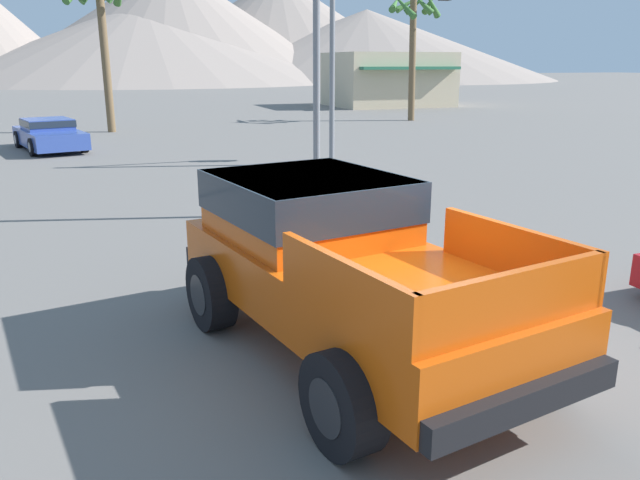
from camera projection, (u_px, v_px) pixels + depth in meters
The scene contains 8 objects.
ground_plane at pixel (396, 353), 6.91m from camera, with size 320.00×320.00×0.00m, color slate.
orange_pickup_truck at pixel (336, 255), 6.87m from camera, with size 3.09×5.26×1.85m.
parked_car_blue at pixel (49, 134), 22.84m from camera, with size 2.84×4.74×1.13m.
traffic_light_main at pixel (381, 21), 19.11m from camera, with size 4.39×0.38×6.19m.
palm_tree_tall at pixel (101, 13), 27.55m from camera, with size 3.15×2.89×6.90m.
palm_tree_short at pixel (413, 23), 33.30m from camera, with size 2.97×3.00×6.82m.
storefront_building at pixel (388, 79), 45.93m from camera, with size 8.20×7.24×3.81m.
distant_mountain_range at pixel (223, 32), 113.66m from camera, with size 123.31×84.28×20.22m.
Camera 1 is at (-2.93, -5.65, 3.10)m, focal length 35.00 mm.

